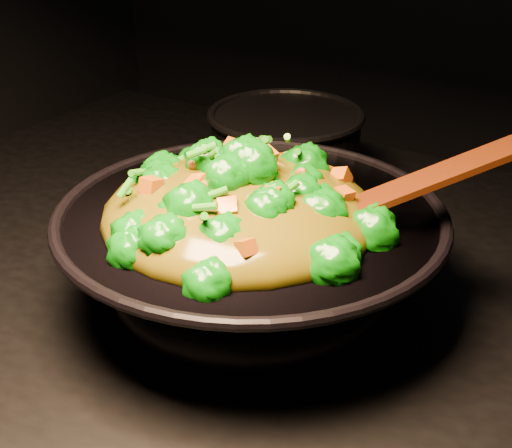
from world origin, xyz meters
The scene contains 4 objects.
wok centered at (0.04, -0.07, 0.96)m, with size 0.40×0.40×0.11m, color black, non-canonical shape.
stir_fry centered at (0.03, -0.09, 1.06)m, with size 0.28×0.28×0.10m, color #0A6B07, non-canonical shape.
spatula centered at (0.18, -0.02, 1.06)m, with size 0.26×0.04×0.01m, color #351208.
back_pot centered at (-0.09, 0.21, 0.96)m, with size 0.21×0.21×0.12m, color black.
Camera 1 is at (0.44, -0.68, 1.38)m, focal length 55.00 mm.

